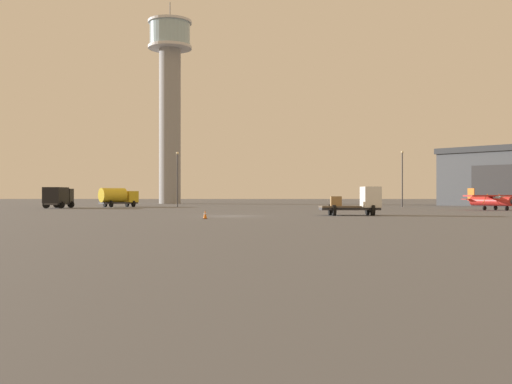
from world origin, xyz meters
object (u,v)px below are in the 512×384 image
(control_tower, at_px, (170,90))
(light_post_west, at_px, (402,174))
(airplane_red, at_px, (491,200))
(truck_box_black, at_px, (58,196))
(truck_fuel_tanker_yellow, at_px, (118,196))
(truck_flatbed_white, at_px, (360,202))
(traffic_cone_near_right, at_px, (205,214))
(light_post_east, at_px, (178,174))

(control_tower, xyz_separation_m, light_post_west, (42.02, -32.06, -18.88))
(airplane_red, distance_m, truck_box_black, 58.97)
(truck_box_black, height_order, truck_fuel_tanker_yellow, truck_box_black)
(airplane_red, distance_m, truck_flatbed_white, 26.50)
(truck_flatbed_white, bearing_deg, control_tower, 108.60)
(control_tower, xyz_separation_m, truck_flatbed_white, (29.42, -70.16, -22.84))
(truck_box_black, bearing_deg, control_tower, -10.71)
(control_tower, height_order, airplane_red, control_tower)
(truck_fuel_tanker_yellow, bearing_deg, airplane_red, -59.70)
(truck_flatbed_white, distance_m, truck_fuel_tanker_yellow, 48.46)
(airplane_red, relative_size, truck_fuel_tanker_yellow, 1.47)
(airplane_red, distance_m, truck_fuel_tanker_yellow, 54.32)
(truck_flatbed_white, bearing_deg, light_post_west, 67.56)
(control_tower, distance_m, truck_fuel_tanker_yellow, 40.75)
(control_tower, bearing_deg, truck_box_black, -102.89)
(truck_fuel_tanker_yellow, xyz_separation_m, traffic_cone_near_right, (18.33, -44.90, -1.29))
(airplane_red, bearing_deg, light_post_west, 167.20)
(airplane_red, height_order, light_post_east, light_post_east)
(light_post_east, xyz_separation_m, traffic_cone_near_right, (9.21, -46.62, -4.85))
(traffic_cone_near_right, bearing_deg, truck_box_black, 123.79)
(truck_flatbed_white, height_order, traffic_cone_near_right, truck_flatbed_white)
(truck_fuel_tanker_yellow, distance_m, light_post_east, 9.94)
(light_post_east, height_order, traffic_cone_near_right, light_post_east)
(truck_box_black, distance_m, light_post_east, 18.65)
(truck_flatbed_white, relative_size, light_post_west, 0.65)
(truck_box_black, height_order, light_post_west, light_post_west)
(truck_box_black, bearing_deg, truck_fuel_tanker_yellow, -40.21)
(control_tower, distance_m, light_post_west, 56.12)
(traffic_cone_near_right, bearing_deg, truck_fuel_tanker_yellow, 112.21)
(airplane_red, bearing_deg, control_tower, -167.99)
(truck_box_black, bearing_deg, truck_flatbed_white, -124.44)
(truck_fuel_tanker_yellow, relative_size, light_post_east, 0.68)
(traffic_cone_near_right, bearing_deg, truck_flatbed_white, 31.99)
(airplane_red, height_order, truck_fuel_tanker_yellow, truck_fuel_tanker_yellow)
(light_post_west, distance_m, traffic_cone_near_right, 53.86)
(airplane_red, xyz_separation_m, traffic_cone_near_right, (-32.93, -26.92, -0.93))
(control_tower, relative_size, truck_fuel_tanker_yellow, 7.26)
(control_tower, xyz_separation_m, truck_box_black, (-9.45, -41.27, -22.44))
(light_post_west, height_order, light_post_east, light_post_west)
(light_post_west, relative_size, light_post_east, 1.01)
(truck_flatbed_white, xyz_separation_m, truck_fuel_tanker_yellow, (-32.11, 36.29, 0.35))
(airplane_red, bearing_deg, truck_box_black, -131.45)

